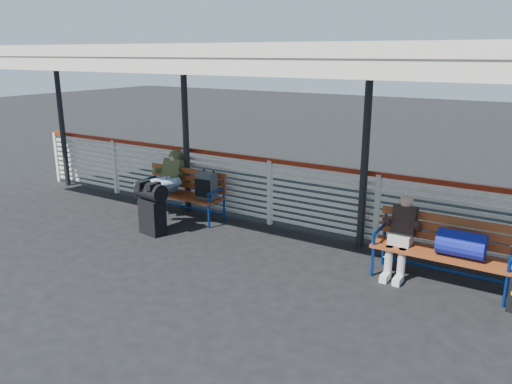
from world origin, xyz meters
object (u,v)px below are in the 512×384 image
Objects in this scene: bench_left at (191,187)px; companion_person at (401,235)px; luggage_stack at (152,206)px; bench_right at (452,244)px; traveler_man at (163,182)px.

companion_person reaches higher than bench_left.
luggage_stack is 4.84m from bench_right.
traveler_man is at bearing -137.85° from bench_left.
companion_person is (4.47, -0.06, -0.14)m from traveler_man.
bench_right is (4.77, -0.39, -0.01)m from bench_left.
luggage_stack is at bearing -172.47° from bench_right.
bench_right is (4.80, 0.63, 0.10)m from luggage_stack.
companion_person reaches higher than luggage_stack.
bench_left is at bearing 174.44° from companion_person.
bench_left is at bearing 42.15° from traveler_man.
bench_left is at bearing 96.76° from luggage_stack.
traveler_man is 1.43× the size of companion_person.
bench_left is 4.11m from companion_person.
bench_left is 1.00× the size of bench_right.
companion_person is at bearing 17.21° from luggage_stack.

